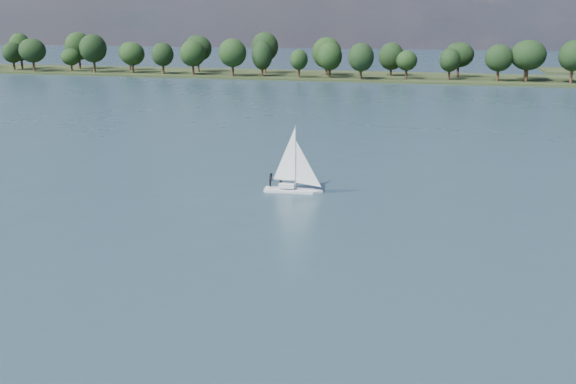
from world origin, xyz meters
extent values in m
plane|color=#233342|center=(0.00, 100.00, 0.00)|extent=(700.00, 700.00, 0.00)
cube|color=black|center=(0.00, 212.00, 0.00)|extent=(660.00, 40.00, 1.50)
cube|color=silver|center=(-1.01, 48.38, 0.00)|extent=(6.70, 2.44, 0.77)
cube|color=silver|center=(-1.01, 48.38, 0.77)|extent=(2.03, 1.33, 0.48)
cylinder|color=#ABABB2|center=(-1.01, 48.38, 4.38)|extent=(0.12, 0.12, 7.71)
imported|color=black|center=(-2.35, 48.74, 1.38)|extent=(0.52, 0.68, 1.66)
imported|color=black|center=(-3.46, 48.32, 1.38)|extent=(0.75, 0.89, 1.66)
camera|label=1|loc=(18.28, -25.03, 20.38)|focal=40.00mm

